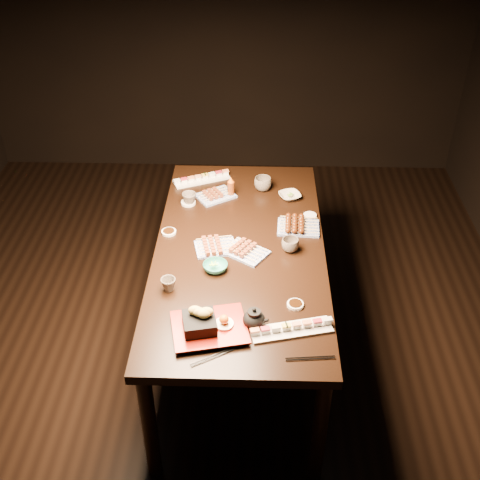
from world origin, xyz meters
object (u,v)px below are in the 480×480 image
Objects in this scene: tempura_tray at (209,321)px; yakitori_plate_center at (216,245)px; teacup_near_left at (168,285)px; yakitori_plate_left at (216,193)px; teacup_mid_right at (290,245)px; sushi_platter_far at (202,178)px; teapot at (254,317)px; teacup_far_left at (189,199)px; edamame_bowl_cream at (290,196)px; yakitori_plate_right at (246,249)px; edamame_bowl_green at (215,267)px; dining_table at (240,301)px; condiment_bottle at (231,187)px; sushi_platter_near at (291,327)px; teacup_far_right at (263,184)px.

yakitori_plate_center is at bearing 78.95° from tempura_tray.
yakitori_plate_left is at bearing 78.66° from teacup_near_left.
sushi_platter_far is at bearing 126.34° from teacup_mid_right.
tempura_tray is at bearing -51.57° from teacup_near_left.
teapot is (0.20, 0.04, -0.01)m from tempura_tray.
edamame_bowl_cream is at bearing 8.57° from teacup_far_left.
edamame_bowl_green is at bearing -101.68° from yakitori_plate_right.
dining_table is 14.39× the size of edamame_bowl_cream.
yakitori_plate_left is 0.45m from edamame_bowl_cream.
teapot is at bearing -82.28° from condiment_bottle.
edamame_bowl_cream is 0.38× the size of tempura_tray.
sushi_platter_near is 2.95× the size of edamame_bowl_green.
yakitori_plate_right is (-0.22, 0.57, 0.01)m from sushi_platter_near.
edamame_bowl_green is at bearing -99.59° from yakitori_plate_center.
condiment_bottle is at bearing 73.25° from teacup_near_left.
tempura_tray is at bearing -100.98° from teacup_far_right.
teacup_mid_right is at bearing -91.95° from edamame_bowl_cream.
edamame_bowl_cream is at bearing 88.05° from teacup_mid_right.
yakitori_plate_center is at bearing 108.30° from sushi_platter_near.
yakitori_plate_left is 0.88m from teacup_near_left.
teacup_far_left is at bearing 88.22° from teacup_near_left.
yakitori_plate_center is 0.16m from yakitori_plate_right.
edamame_bowl_green is 1.03× the size of teapot.
teapot reaches higher than yakitori_plate_left.
teapot reaches higher than dining_table.
teacup_near_left is (-0.62, -0.86, 0.02)m from edamame_bowl_cream.
teacup_far_left is at bearing -171.43° from edamame_bowl_cream.
edamame_bowl_cream is 1.36× the size of teacup_mid_right.
teapot is (0.24, -1.10, 0.02)m from yakitori_plate_left.
teacup_far_right is (-0.14, 0.62, 0.01)m from teacup_mid_right.
tempura_tray is 0.20m from teapot.
yakitori_plate_center is 0.67m from edamame_bowl_cream.
sushi_platter_far is at bearing 110.09° from dining_table.
teacup_far_right reaches higher than yakitori_plate_left.
teacup_near_left reaches higher than dining_table.
yakitori_plate_right is 1.74× the size of edamame_bowl_cream.
teacup_mid_right is at bearing -37.08° from teacup_far_left.
teacup_far_left is at bearing 88.37° from tempura_tray.
teacup_far_left is 0.47m from teacup_far_right.
teacup_near_left is at bearing 62.62° from sushi_platter_far.
sushi_platter_near is 0.56m from edamame_bowl_green.
teacup_near_left is at bearing -125.59° from edamame_bowl_cream.
condiment_bottle is (-0.07, 0.53, 0.44)m from dining_table.
teacup_near_left is (-0.21, -0.34, 0.01)m from yakitori_plate_center.
teacup_mid_right reaches higher than yakitori_plate_left.
sushi_platter_near reaches higher than dining_table.
teacup_far_right is (0.12, 0.61, 0.42)m from dining_table.
dining_table is 0.69m from condiment_bottle.
teacup_far_left is at bearing 100.09° from yakitori_plate_center.
teacup_mid_right is at bearing 102.91° from sushi_platter_far.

